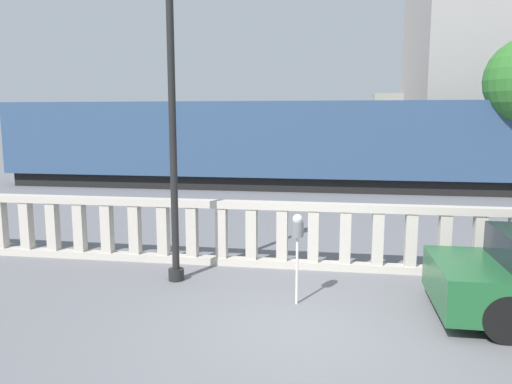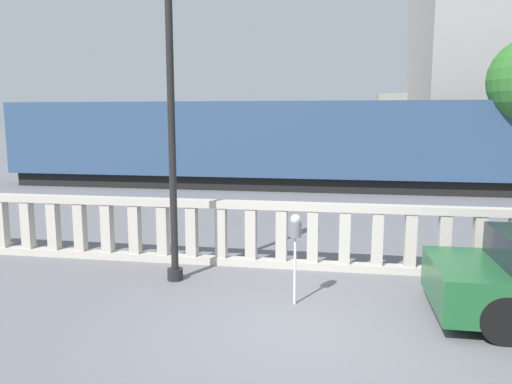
% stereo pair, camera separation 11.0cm
% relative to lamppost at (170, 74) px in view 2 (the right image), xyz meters
% --- Properties ---
extents(ground_plane, '(160.00, 160.00, 0.00)m').
position_rel_lamppost_xyz_m(ground_plane, '(2.31, -1.68, -3.50)').
color(ground_plane, slate).
extents(balustrade, '(15.72, 0.24, 1.25)m').
position_rel_lamppost_xyz_m(balustrade, '(2.31, 1.04, -2.88)').
color(balustrade, '#BCB5A8').
rests_on(balustrade, ground).
extents(lamppost, '(0.43, 0.43, 5.22)m').
position_rel_lamppost_xyz_m(lamppost, '(0.00, 0.00, 0.00)').
color(lamppost, black).
rests_on(lamppost, ground).
extents(parking_meter, '(0.18, 0.18, 1.38)m').
position_rel_lamppost_xyz_m(parking_meter, '(2.15, -0.77, -2.38)').
color(parking_meter, silver).
rests_on(parking_meter, ground).
extents(train_near, '(25.00, 2.61, 3.98)m').
position_rel_lamppost_xyz_m(train_near, '(2.14, 11.51, -1.72)').
color(train_near, black).
rests_on(train_near, ground).
extents(train_far, '(26.26, 3.13, 4.16)m').
position_rel_lamppost_xyz_m(train_far, '(-5.09, 23.50, -1.63)').
color(train_far, black).
rests_on(train_far, ground).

